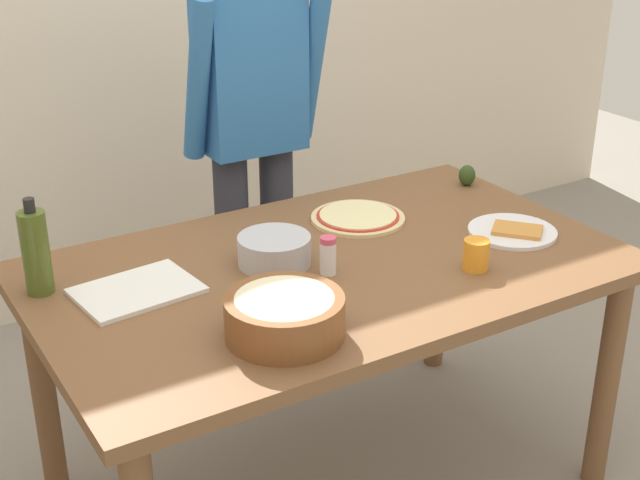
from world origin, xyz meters
The scene contains 11 objects.
dining_table centered at (0.00, 0.00, 0.67)m, with size 1.60×0.96×0.76m.
person_cook centered at (0.16, 0.76, 0.94)m, with size 0.49×0.25×1.62m.
pizza_raw_on_board centered at (0.24, 0.21, 0.77)m, with size 0.29×0.29×0.02m.
plate_with_slice centered at (0.57, -0.11, 0.77)m, with size 0.26×0.26×0.02m.
popcorn_bowl centered at (-0.30, -0.28, 0.82)m, with size 0.28×0.28×0.11m.
mixing_bowl_steel centered at (-0.13, 0.08, 0.80)m, with size 0.20×0.20×0.08m.
olive_oil_bottle centered at (-0.72, 0.24, 0.87)m, with size 0.07×0.07×0.26m.
cup_orange centered at (0.32, -0.24, 0.80)m, with size 0.07×0.07×0.09m, color orange.
salt_shaker centered at (-0.04, -0.05, 0.81)m, with size 0.04×0.04×0.11m.
cutting_board_white centered at (-0.51, 0.11, 0.77)m, with size 0.30×0.22×0.01m, color white.
avocado centered at (0.72, 0.28, 0.80)m, with size 0.06×0.06×0.07m, color #2D4219.
Camera 1 is at (-1.16, -1.85, 1.80)m, focal length 49.69 mm.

